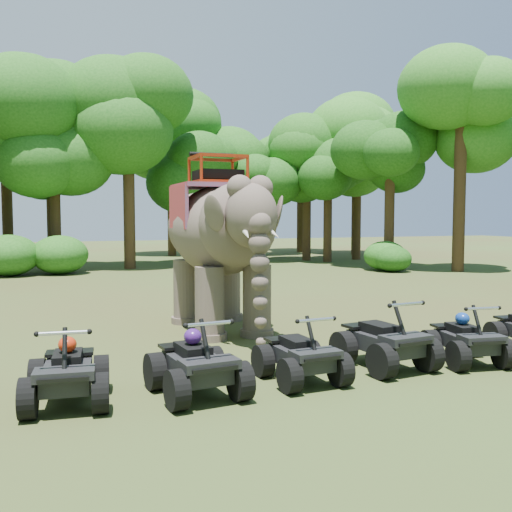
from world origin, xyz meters
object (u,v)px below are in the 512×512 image
object	(u,v)px
elephant	(219,241)
atv_2	(301,347)
atv_1	(196,355)
atv_4	(466,333)
atv_3	(385,333)
atv_0	(67,364)

from	to	relation	value
elephant	atv_2	xyz separation A→B (m)	(-0.03, -4.71, -1.57)
atv_1	atv_4	size ratio (longest dim) A/B	1.08
atv_3	atv_1	bearing A→B (deg)	179.41
atv_2	atv_3	size ratio (longest dim) A/B	0.90
atv_4	atv_3	bearing A→B (deg)	179.92
elephant	atv_1	size ratio (longest dim) A/B	3.05
atv_0	atv_2	size ratio (longest dim) A/B	1.04
elephant	atv_2	distance (m)	4.96
atv_1	atv_2	distance (m)	1.81
atv_2	atv_4	size ratio (longest dim) A/B	1.01
atv_0	atv_2	distance (m)	3.69
atv_1	elephant	bearing A→B (deg)	63.25
elephant	atv_3	xyz separation A→B (m)	(1.77, -4.45, -1.51)
atv_2	atv_3	xyz separation A→B (m)	(1.80, 0.25, 0.06)
atv_2	atv_3	bearing A→B (deg)	4.88
atv_3	atv_4	size ratio (longest dim) A/B	1.11
atv_0	atv_3	bearing A→B (deg)	7.27
elephant	atv_0	size ratio (longest dim) A/B	3.16
atv_0	atv_3	size ratio (longest dim) A/B	0.94
atv_3	atv_4	distance (m)	1.63
elephant	atv_2	size ratio (longest dim) A/B	3.28
atv_4	atv_1	bearing A→B (deg)	-170.01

